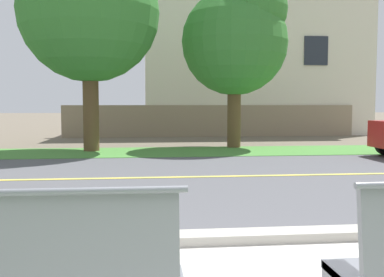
{
  "coord_description": "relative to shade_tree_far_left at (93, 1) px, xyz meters",
  "views": [
    {
      "loc": [
        -0.65,
        -2.05,
        1.41
      ],
      "look_at": [
        -0.07,
        3.34,
        1.0
      ],
      "focal_mm": 41.71,
      "sensor_mm": 36.0,
      "label": 1
    }
  ],
  "objects": [
    {
      "name": "shade_tree_far_left",
      "position": [
        0.0,
        0.0,
        0.0
      ],
      "size": [
        4.18,
        4.18,
        6.9
      ],
      "color": "brown",
      "rests_on": "ground_plane"
    },
    {
      "name": "garden_wall",
      "position": [
        4.44,
        5.99,
        -3.79
      ],
      "size": [
        13.0,
        0.36,
        1.4
      ],
      "primitive_type": "cube",
      "color": "gray",
      "rests_on": "ground_plane"
    },
    {
      "name": "street_asphalt",
      "position": [
        2.12,
        -5.13,
        -4.48
      ],
      "size": [
        52.0,
        8.0,
        0.01
      ],
      "primitive_type": "cube",
      "color": "#515156",
      "rests_on": "ground_plane"
    },
    {
      "name": "curb_edge",
      "position": [
        2.12,
        -9.28,
        -4.43
      ],
      "size": [
        44.0,
        0.3,
        0.11
      ],
      "primitive_type": "cube",
      "color": "#ADA89E",
      "rests_on": "ground_plane"
    },
    {
      "name": "shade_tree_left",
      "position": [
        4.52,
        0.7,
        -0.79
      ],
      "size": [
        3.45,
        3.45,
        5.69
      ],
      "color": "brown",
      "rests_on": "ground_plane"
    },
    {
      "name": "road_centre_line",
      "position": [
        2.12,
        -5.13,
        -4.48
      ],
      "size": [
        48.0,
        0.14,
        0.01
      ],
      "primitive_type": "cube",
      "color": "#E0CC4C",
      "rests_on": "ground_plane"
    },
    {
      "name": "far_verge_grass",
      "position": [
        2.12,
        -0.41,
        -4.48
      ],
      "size": [
        48.0,
        2.8,
        0.02
      ],
      "primitive_type": "cube",
      "color": "#478438",
      "rests_on": "ground_plane"
    },
    {
      "name": "ground_plane",
      "position": [
        2.12,
        -3.63,
        -4.49
      ],
      "size": [
        140.0,
        140.0,
        0.0
      ],
      "primitive_type": "plane",
      "color": "#665B4C"
    },
    {
      "name": "house_across_street",
      "position": [
        6.84,
        9.19,
        -0.63
      ],
      "size": [
        11.45,
        6.91,
        7.61
      ],
      "color": "beige",
      "rests_on": "ground_plane"
    }
  ]
}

